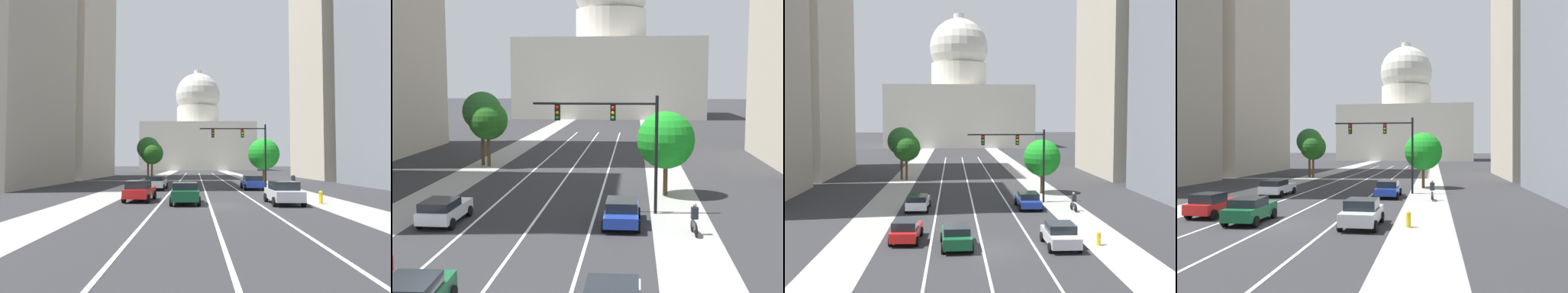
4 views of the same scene
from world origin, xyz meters
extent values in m
plane|color=#2B2B2D|center=(0.00, 40.00, 0.00)|extent=(400.00, 400.00, 0.00)
cube|color=gray|center=(-8.50, 35.00, 0.01)|extent=(3.44, 130.00, 0.01)
cube|color=gray|center=(8.50, 35.00, 0.01)|extent=(3.44, 130.00, 0.01)
cube|color=white|center=(-3.39, 25.00, 0.01)|extent=(0.16, 90.00, 0.01)
cube|color=white|center=(0.00, 25.00, 0.01)|extent=(0.16, 90.00, 0.01)
cube|color=white|center=(3.39, 25.00, 0.01)|extent=(0.16, 90.00, 0.01)
cube|color=beige|center=(0.00, 113.07, 8.71)|extent=(41.37, 28.51, 17.41)
cylinder|color=beige|center=(0.00, 113.07, 20.94)|extent=(16.32, 16.32, 7.06)
cube|color=#1E389E|center=(5.08, 13.56, 0.62)|extent=(1.90, 4.64, 0.60)
cube|color=black|center=(5.08, 13.40, 1.20)|extent=(1.74, 2.35, 0.56)
cylinder|color=black|center=(4.15, 15.14, 0.32)|extent=(0.22, 0.64, 0.64)
cylinder|color=black|center=(6.03, 15.13, 0.32)|extent=(0.22, 0.64, 0.64)
cylinder|color=black|center=(4.13, 11.99, 0.32)|extent=(0.22, 0.64, 0.64)
cylinder|color=black|center=(6.01, 11.98, 0.32)|extent=(0.22, 0.64, 0.64)
cube|color=black|center=(-1.68, 0.23, 1.25)|extent=(1.74, 2.19, 0.48)
cylinder|color=black|center=(-2.65, 1.92, 0.32)|extent=(0.25, 0.65, 0.64)
cube|color=black|center=(5.08, 0.24, 1.28)|extent=(1.74, 1.97, 0.56)
cube|color=silver|center=(-5.08, 13.26, 0.66)|extent=(1.95, 4.50, 0.68)
cube|color=black|center=(-5.10, 12.43, 1.23)|extent=(1.76, 2.38, 0.47)
cylinder|color=black|center=(-5.98, 14.80, 0.32)|extent=(0.23, 0.64, 0.64)
cylinder|color=black|center=(-4.12, 14.76, 0.32)|extent=(0.23, 0.64, 0.64)
cylinder|color=black|center=(-6.04, 11.77, 0.32)|extent=(0.23, 0.64, 0.64)
cylinder|color=black|center=(-4.18, 11.73, 0.32)|extent=(0.23, 0.64, 0.64)
cylinder|color=black|center=(7.07, 16.33, 3.62)|extent=(0.20, 0.20, 7.24)
cylinder|color=black|center=(3.31, 16.33, 6.75)|extent=(7.53, 0.14, 0.14)
cube|color=black|center=(4.44, 16.33, 6.20)|extent=(0.32, 0.28, 0.96)
sphere|color=red|center=(4.44, 16.18, 6.50)|extent=(0.20, 0.20, 0.20)
sphere|color=orange|center=(4.44, 16.18, 6.20)|extent=(0.20, 0.20, 0.20)
sphere|color=green|center=(4.44, 16.18, 5.90)|extent=(0.20, 0.20, 0.20)
cube|color=black|center=(1.05, 16.33, 6.20)|extent=(0.32, 0.28, 0.96)
sphere|color=red|center=(1.05, 16.18, 6.50)|extent=(0.20, 0.20, 0.20)
sphere|color=orange|center=(1.05, 16.18, 6.20)|extent=(0.20, 0.20, 0.20)
sphere|color=green|center=(1.05, 16.18, 5.90)|extent=(0.20, 0.20, 0.20)
cylinder|color=black|center=(9.00, 11.33, 0.33)|extent=(0.11, 0.66, 0.66)
cylinder|color=black|center=(8.90, 12.36, 0.33)|extent=(0.11, 0.66, 0.66)
cube|color=black|center=(8.95, 11.84, 0.55)|extent=(0.16, 1.00, 0.36)
cube|color=#262833|center=(8.95, 11.79, 1.18)|extent=(0.39, 0.31, 0.64)
sphere|color=tan|center=(8.95, 11.86, 1.61)|extent=(0.22, 0.22, 0.22)
cylinder|color=#51381E|center=(-8.85, 34.64, 1.96)|extent=(0.32, 0.32, 3.92)
sphere|color=#286028|center=(-8.85, 34.64, 5.24)|extent=(3.76, 3.76, 3.76)
cylinder|color=#51381E|center=(7.96, 21.94, 1.27)|extent=(0.32, 0.32, 2.55)
sphere|color=#1A8A21|center=(7.96, 21.94, 3.97)|extent=(4.08, 4.08, 4.08)
cylinder|color=#51381E|center=(-8.13, 34.08, 1.55)|extent=(0.32, 0.32, 3.10)
sphere|color=#225C1C|center=(-8.13, 34.08, 4.41)|extent=(3.73, 3.73, 3.73)
camera|label=1|loc=(-0.96, -23.84, 2.85)|focal=32.27mm
camera|label=2|loc=(5.77, -16.86, 8.08)|focal=50.45mm
camera|label=3|loc=(-1.89, -29.80, 8.42)|focal=43.56mm
camera|label=4|loc=(9.05, -21.96, 4.52)|focal=36.98mm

